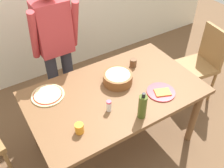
{
  "coord_description": "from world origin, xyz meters",
  "views": [
    {
      "loc": [
        -0.93,
        -1.44,
        2.33
      ],
      "look_at": [
        0.0,
        0.05,
        0.81
      ],
      "focal_mm": 40.66,
      "sensor_mm": 36.0,
      "label": 1
    }
  ],
  "objects": [
    {
      "name": "olive_oil_bottle",
      "position": [
        0.02,
        -0.37,
        0.87
      ],
      "size": [
        0.07,
        0.07,
        0.26
      ],
      "color": "#47561E",
      "rests_on": "dining_table"
    },
    {
      "name": "person_cook",
      "position": [
        -0.24,
        0.76,
        0.94
      ],
      "size": [
        0.49,
        0.25,
        1.62
      ],
      "color": "#2D2D38",
      "rests_on": "ground"
    },
    {
      "name": "ground",
      "position": [
        0.0,
        0.0,
        0.0
      ],
      "size": [
        8.0,
        8.0,
        0.0
      ],
      "primitive_type": "plane",
      "color": "brown"
    },
    {
      "name": "cup_small_brown",
      "position": [
        0.36,
        0.22,
        0.8
      ],
      "size": [
        0.07,
        0.07,
        0.08
      ],
      "primitive_type": "cylinder",
      "color": "brown",
      "rests_on": "dining_table"
    },
    {
      "name": "plate_with_slice",
      "position": [
        0.35,
        -0.24,
        0.77
      ],
      "size": [
        0.26,
        0.26,
        0.02
      ],
      "color": "red",
      "rests_on": "dining_table"
    },
    {
      "name": "cup_orange",
      "position": [
        -0.48,
        -0.25,
        0.8
      ],
      "size": [
        0.07,
        0.07,
        0.08
      ],
      "primitive_type": "cylinder",
      "color": "orange",
      "rests_on": "dining_table"
    },
    {
      "name": "chair_wooden_right",
      "position": [
        1.32,
        0.1,
        0.54
      ],
      "size": [
        0.45,
        0.45,
        0.95
      ],
      "color": "olive",
      "rests_on": "ground"
    },
    {
      "name": "salt_shaker",
      "position": [
        -0.17,
        -0.17,
        0.81
      ],
      "size": [
        0.04,
        0.04,
        0.11
      ],
      "color": "white",
      "rests_on": "dining_table"
    },
    {
      "name": "popcorn_bowl",
      "position": [
        0.09,
        0.09,
        0.82
      ],
      "size": [
        0.28,
        0.28,
        0.11
      ],
      "color": "brown",
      "rests_on": "dining_table"
    },
    {
      "name": "pizza_raw_on_board",
      "position": [
        -0.54,
        0.27,
        0.77
      ],
      "size": [
        0.3,
        0.3,
        0.02
      ],
      "color": "beige",
      "rests_on": "dining_table"
    },
    {
      "name": "dining_table",
      "position": [
        0.0,
        0.0,
        0.67
      ],
      "size": [
        1.6,
        0.96,
        0.76
      ],
      "color": "brown",
      "rests_on": "ground"
    }
  ]
}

